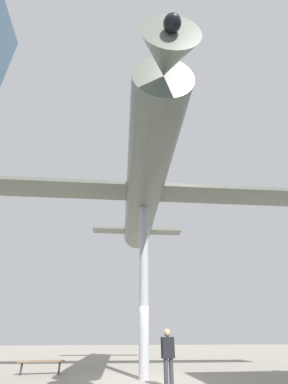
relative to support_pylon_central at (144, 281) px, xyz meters
The scene contains 5 objects.
ground_plane 3.52m from the support_pylon_central, ahead, with size 80.00×80.00×0.00m, color gray.
support_pylon_central is the anchor object (origin of this frame).
suspended_airplane 4.47m from the support_pylon_central, 87.77° to the left, with size 19.96×15.43×3.21m.
visitor_person 3.23m from the support_pylon_central, 107.06° to the left, with size 0.43×0.29×1.64m.
plaza_bench 5.52m from the support_pylon_central, 24.52° to the right, with size 1.94×0.65×0.50m.
Camera 1 is at (1.40, 11.58, 1.44)m, focal length 24.00 mm.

